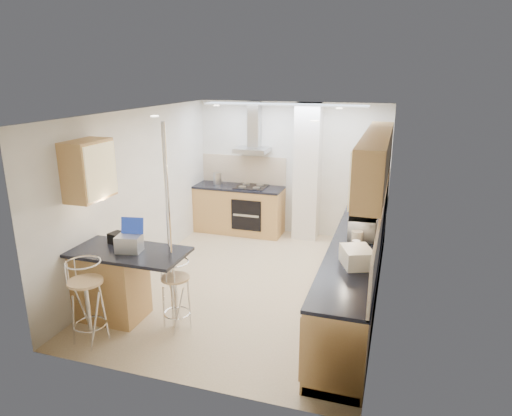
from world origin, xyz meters
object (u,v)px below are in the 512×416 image
(laptop, at_px, (129,244))
(bread_bin, at_px, (357,257))
(bar_stool_end, at_px, (176,295))
(bar_stool_near, at_px, (88,302))
(microwave, at_px, (362,227))

(laptop, bearing_deg, bread_bin, -0.94)
(laptop, relative_size, bar_stool_end, 0.33)
(bar_stool_near, xyz_separation_m, bread_bin, (2.87, 1.01, 0.51))
(microwave, distance_m, bar_stool_near, 3.50)
(laptop, xyz_separation_m, bread_bin, (2.64, 0.45, -0.02))
(laptop, bearing_deg, bar_stool_near, -123.33)
(microwave, height_order, laptop, microwave)
(bar_stool_near, bearing_deg, bread_bin, 6.25)
(bar_stool_end, distance_m, bread_bin, 2.18)
(microwave, distance_m, bread_bin, 0.96)
(bread_bin, bearing_deg, laptop, 167.43)
(bar_stool_near, bearing_deg, bar_stool_end, 22.20)
(laptop, height_order, bread_bin, laptop)
(microwave, bearing_deg, laptop, 114.90)
(microwave, height_order, bread_bin, microwave)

